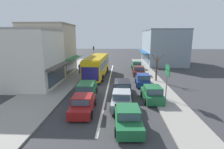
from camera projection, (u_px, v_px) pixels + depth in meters
name	position (u px, v px, depth m)	size (l,w,h in m)	color
ground_plane	(107.00, 90.00, 20.62)	(140.00, 140.00, 0.00)	#353538
lane_centre_line	(109.00, 82.00, 24.52)	(0.20, 28.00, 0.01)	silver
sidewalk_left	(66.00, 77.00, 26.74)	(5.20, 44.00, 0.14)	gray
kerb_right	(151.00, 78.00, 26.21)	(2.80, 44.00, 0.12)	gray
shopfront_corner_near	(26.00, 58.00, 21.62)	(8.66, 7.17, 7.14)	silver
shopfront_mid_block	(50.00, 49.00, 29.08)	(8.12, 7.67, 8.23)	#B2A38E
building_right_far	(163.00, 47.00, 40.54)	(9.07, 13.05, 7.74)	#84939E
city_bus	(97.00, 65.00, 27.28)	(3.04, 10.95, 3.23)	yellow
wagon_adjacent_lane_trail	(87.00, 90.00, 18.23)	(2.04, 4.55, 1.58)	#1E6638
sedan_queue_gap_filler	(83.00, 104.00, 14.61)	(1.99, 4.25, 1.47)	maroon
wagon_queue_far_back	(122.00, 88.00, 19.01)	(2.02, 4.54, 1.58)	black
sedan_behind_bus_near	(128.00, 118.00, 12.18)	(2.05, 4.28, 1.47)	#1E6638
sedan_behind_bus_mid	(122.00, 99.00, 15.74)	(2.00, 4.25, 1.47)	#9EA3A8
parked_hatchback_kerb_front	(152.00, 94.00, 17.10)	(1.93, 3.76, 1.54)	#1E6638
parked_hatchback_kerb_second	(143.00, 80.00, 22.45)	(1.88, 3.73, 1.54)	navy
parked_sedan_kerb_third	(139.00, 71.00, 28.55)	(2.00, 4.25, 1.47)	#561E19
parked_sedan_kerb_rear	(137.00, 66.00, 33.91)	(1.92, 4.21, 1.47)	#1E6638
traffic_light_downstreet	(94.00, 53.00, 36.38)	(0.33, 0.24, 4.20)	gray
directional_road_sign	(167.00, 74.00, 16.89)	(0.10, 1.40, 3.60)	gray
street_tree_right	(157.00, 69.00, 24.25)	(1.75, 1.44, 3.88)	brown
pedestrian_with_handbag_near	(80.00, 68.00, 28.99)	(0.66, 0.37, 1.63)	#333338
pedestrian_browsing_midblock	(86.00, 66.00, 30.80)	(0.66, 0.30, 1.63)	#232838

